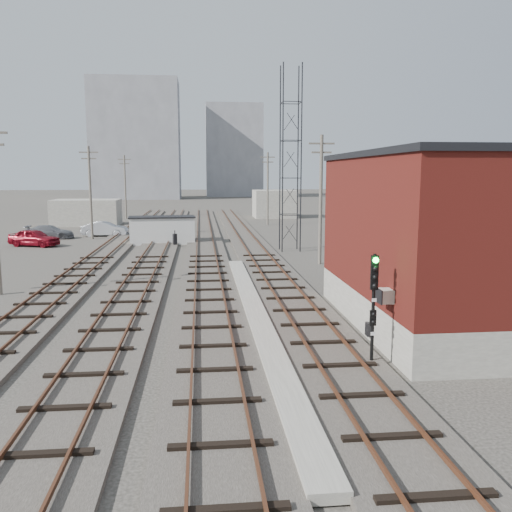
{
  "coord_description": "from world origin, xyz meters",
  "views": [
    {
      "loc": [
        -1.88,
        -9.29,
        6.3
      ],
      "look_at": [
        0.9,
        17.72,
        2.2
      ],
      "focal_mm": 38.0,
      "sensor_mm": 36.0,
      "label": 1
    }
  ],
  "objects": [
    {
      "name": "signal_mast",
      "position": [
        3.7,
        7.45,
        2.17
      ],
      "size": [
        0.4,
        0.4,
        3.77
      ],
      "color": "gray",
      "rests_on": "ground"
    },
    {
      "name": "car_grey",
      "position": [
        -16.73,
        45.73,
        0.67
      ],
      "size": [
        4.64,
        2.0,
        1.33
      ],
      "primitive_type": "imported",
      "rotation": [
        0.0,
        0.0,
        1.54
      ],
      "color": "slate",
      "rests_on": "ground"
    },
    {
      "name": "car_red",
      "position": [
        -16.53,
        39.93,
        0.77
      ],
      "size": [
        4.85,
        3.26,
        1.53
      ],
      "primitive_type": "imported",
      "rotation": [
        0.0,
        0.0,
        1.22
      ],
      "color": "maroon",
      "rests_on": "ground"
    },
    {
      "name": "shed_right",
      "position": [
        9.0,
        70.0,
        2.0
      ],
      "size": [
        6.0,
        6.0,
        4.0
      ],
      "primitive_type": "cube",
      "color": "gray",
      "rests_on": "ground"
    },
    {
      "name": "lattice_tower",
      "position": [
        5.5,
        35.0,
        7.5
      ],
      "size": [
        1.6,
        1.6,
        15.0
      ],
      "color": "black",
      "rests_on": "ground"
    },
    {
      "name": "car_silver",
      "position": [
        -11.66,
        47.35,
        0.76
      ],
      "size": [
        4.65,
        1.76,
        1.52
      ],
      "primitive_type": "imported",
      "rotation": [
        0.0,
        0.0,
        1.54
      ],
      "color": "#B4B7BC",
      "rests_on": "ground"
    },
    {
      "name": "ground",
      "position": [
        0.0,
        60.0,
        0.0
      ],
      "size": [
        320.0,
        320.0,
        0.0
      ],
      "primitive_type": "plane",
      "color": "#282621",
      "rests_on": "ground"
    },
    {
      "name": "track_left",
      "position": [
        -9.5,
        39.0,
        0.11
      ],
      "size": [
        3.2,
        90.0,
        0.39
      ],
      "color": "#332D28",
      "rests_on": "ground"
    },
    {
      "name": "utility_pole_right_b",
      "position": [
        6.5,
        58.0,
        4.8
      ],
      "size": [
        1.8,
        0.24,
        9.0
      ],
      "color": "#595147",
      "rests_on": "ground"
    },
    {
      "name": "brick_building",
      "position": [
        7.5,
        12.0,
        3.63
      ],
      "size": [
        6.54,
        12.2,
        7.22
      ],
      "color": "gray",
      "rests_on": "ground"
    },
    {
      "name": "track_mid_right",
      "position": [
        -1.5,
        39.0,
        0.11
      ],
      "size": [
        3.2,
        90.0,
        0.39
      ],
      "color": "#332D28",
      "rests_on": "ground"
    },
    {
      "name": "utility_pole_left_c",
      "position": [
        -12.5,
        70.0,
        4.8
      ],
      "size": [
        1.8,
        0.24,
        9.0
      ],
      "color": "#595147",
      "rests_on": "ground"
    },
    {
      "name": "platform_curb",
      "position": [
        0.5,
        14.0,
        0.13
      ],
      "size": [
        0.9,
        28.0,
        0.26
      ],
      "primitive_type": "cube",
      "color": "gray",
      "rests_on": "ground"
    },
    {
      "name": "switch_stand",
      "position": [
        -4.14,
        38.34,
        0.64
      ],
      "size": [
        0.42,
        0.42,
        1.36
      ],
      "rotation": [
        0.0,
        0.0,
        0.43
      ],
      "color": "black",
      "rests_on": "ground"
    },
    {
      "name": "site_trailer",
      "position": [
        -5.38,
        40.73,
        1.27
      ],
      "size": [
        6.17,
        3.09,
        2.51
      ],
      "rotation": [
        0.0,
        0.0,
        0.08
      ],
      "color": "silver",
      "rests_on": "ground"
    },
    {
      "name": "apartment_left",
      "position": [
        -18.0,
        135.0,
        15.0
      ],
      "size": [
        22.0,
        14.0,
        30.0
      ],
      "primitive_type": "cube",
      "color": "gray",
      "rests_on": "ground"
    },
    {
      "name": "utility_pole_left_b",
      "position": [
        -12.5,
        45.0,
        4.8
      ],
      "size": [
        1.8,
        0.24,
        9.0
      ],
      "color": "#595147",
      "rests_on": "ground"
    },
    {
      "name": "apartment_right",
      "position": [
        8.0,
        150.0,
        13.0
      ],
      "size": [
        16.0,
        12.0,
        26.0
      ],
      "primitive_type": "cube",
      "color": "gray",
      "rests_on": "ground"
    },
    {
      "name": "shed_left",
      "position": [
        -16.0,
        60.0,
        1.6
      ],
      "size": [
        8.0,
        5.0,
        3.2
      ],
      "primitive_type": "cube",
      "color": "gray",
      "rests_on": "ground"
    },
    {
      "name": "track_mid_left",
      "position": [
        -5.5,
        39.0,
        0.11
      ],
      "size": [
        3.2,
        90.0,
        0.39
      ],
      "color": "#332D28",
      "rests_on": "ground"
    },
    {
      "name": "utility_pole_right_a",
      "position": [
        6.5,
        28.0,
        4.8
      ],
      "size": [
        1.8,
        0.24,
        9.0
      ],
      "color": "#595147",
      "rests_on": "ground"
    },
    {
      "name": "track_right",
      "position": [
        2.5,
        39.0,
        0.11
      ],
      "size": [
        3.2,
        90.0,
        0.39
      ],
      "color": "#332D28",
      "rests_on": "ground"
    }
  ]
}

